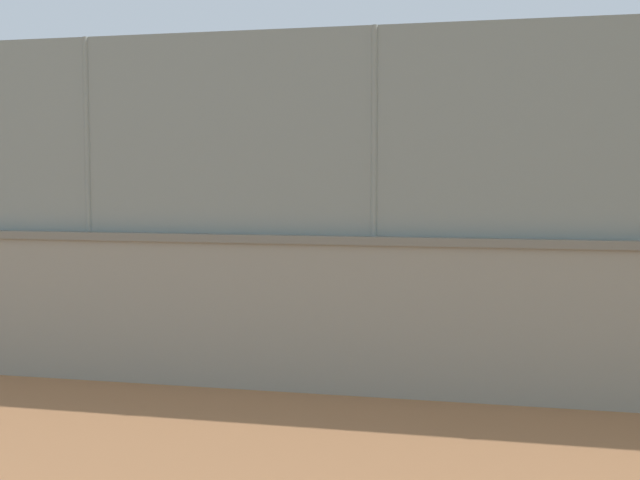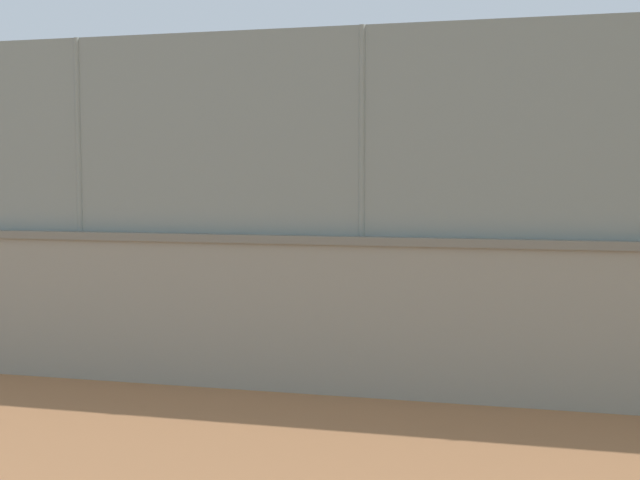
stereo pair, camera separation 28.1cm
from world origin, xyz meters
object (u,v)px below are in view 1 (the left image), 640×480
object	(u,v)px
player_at_service_line	(559,228)
sports_ball	(577,204)
player_crossing_court	(422,228)
player_foreground_swinging	(57,253)

from	to	relation	value
player_at_service_line	sports_ball	size ratio (longest dim) A/B	10.72
player_crossing_court	player_foreground_swinging	size ratio (longest dim) A/B	0.95
player_at_service_line	player_crossing_court	bearing A→B (deg)	5.81
player_crossing_court	player_foreground_swinging	distance (m)	9.88
player_foreground_swinging	player_at_service_line	bearing A→B (deg)	-131.96
player_at_service_line	player_crossing_court	world-z (taller)	player_at_service_line
player_at_service_line	player_crossing_court	xyz separation A→B (m)	(3.23, 0.33, -0.03)
player_crossing_court	sports_ball	world-z (taller)	sports_ball
player_crossing_court	sports_ball	distance (m)	3.68
player_at_service_line	player_foreground_swinging	world-z (taller)	player_foreground_swinging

